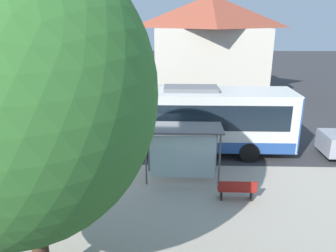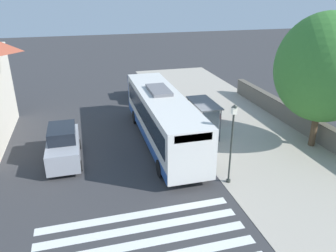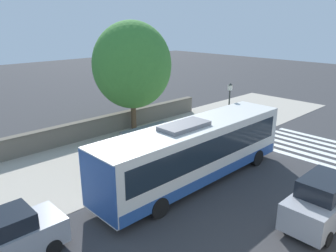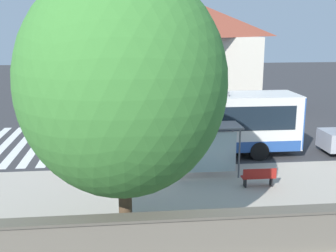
{
  "view_description": "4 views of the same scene",
  "coord_description": "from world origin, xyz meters",
  "views": [
    {
      "loc": [
        -14.58,
        -1.2,
        6.83
      ],
      "look_at": [
        0.41,
        -0.72,
        1.9
      ],
      "focal_mm": 35.0,
      "sensor_mm": 36.0,
      "label": 1
    },
    {
      "loc": [
        6.85,
        18.94,
        9.77
      ],
      "look_at": [
        1.86,
        0.62,
        1.79
      ],
      "focal_mm": 35.0,
      "sensor_mm": 36.0,
      "label": 2
    },
    {
      "loc": [
        12.67,
        -13.43,
        8.5
      ],
      "look_at": [
        -0.71,
        -0.56,
        2.56
      ],
      "focal_mm": 35.0,
      "sensor_mm": 36.0,
      "label": 3
    },
    {
      "loc": [
        -20.0,
        2.27,
        6.89
      ],
      "look_at": [
        -0.02,
        0.13,
        2.12
      ],
      "focal_mm": 45.0,
      "sensor_mm": 36.0,
      "label": 4
    }
  ],
  "objects": [
    {
      "name": "ground_plane",
      "position": [
        0.0,
        0.0,
        0.0
      ],
      "size": [
        120.0,
        120.0,
        0.0
      ],
      "primitive_type": "plane",
      "color": "#353538",
      "rests_on": "ground"
    },
    {
      "name": "sidewalk_plaza",
      "position": [
        -4.5,
        0.0,
        0.01
      ],
      "size": [
        9.0,
        44.0,
        0.02
      ],
      "color": "#ADA393",
      "rests_on": "ground"
    },
    {
      "name": "crosswalk_stripes",
      "position": [
        5.0,
        8.89,
        0.0
      ],
      "size": [
        9.0,
        5.25,
        0.01
      ],
      "color": "silver",
      "rests_on": "ground"
    },
    {
      "name": "stone_wall",
      "position": [
        -8.55,
        0.0,
        0.73
      ],
      "size": [
        0.6,
        20.0,
        1.44
      ],
      "color": "#6B6356",
      "rests_on": "ground"
    },
    {
      "name": "bus",
      "position": [
        1.83,
        -0.93,
        1.84
      ],
      "size": [
        2.77,
        12.41,
        3.56
      ],
      "color": "silver",
      "rests_on": "ground"
    },
    {
      "name": "bus_shelter",
      "position": [
        -1.46,
        -1.42,
        2.01
      ],
      "size": [
        1.59,
        3.39,
        2.42
      ],
      "color": "#515459",
      "rests_on": "ground"
    },
    {
      "name": "pedestrian",
      "position": [
        0.19,
        4.11,
        0.95
      ],
      "size": [
        0.34,
        0.22,
        1.63
      ],
      "color": "#2D3347",
      "rests_on": "ground"
    },
    {
      "name": "bench",
      "position": [
        -3.13,
        -3.54,
        0.47
      ],
      "size": [
        0.4,
        1.49,
        0.88
      ],
      "color": "maroon",
      "rests_on": "ground"
    },
    {
      "name": "street_lamp_near",
      "position": [
        -0.36,
        5.03,
        2.65
      ],
      "size": [
        0.28,
        0.28,
        4.49
      ],
      "color": "#2D332D",
      "rests_on": "ground"
    },
    {
      "name": "shade_tree",
      "position": [
        -7.71,
        2.3,
        5.27
      ],
      "size": [
        6.14,
        6.14,
        8.65
      ],
      "color": "brown",
      "rests_on": "ground"
    },
    {
      "name": "parked_car_behind_bus",
      "position": [
        1.27,
        -10.7,
        0.93
      ],
      "size": [
        1.94,
        4.15,
        1.92
      ],
      "color": "#9EA0A8",
      "rests_on": "ground"
    },
    {
      "name": "parked_car_far_lane",
      "position": [
        8.28,
        0.14,
        1.05
      ],
      "size": [
        1.96,
        4.59,
        2.19
      ],
      "color": "#9EA0A8",
      "rests_on": "ground"
    }
  ]
}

